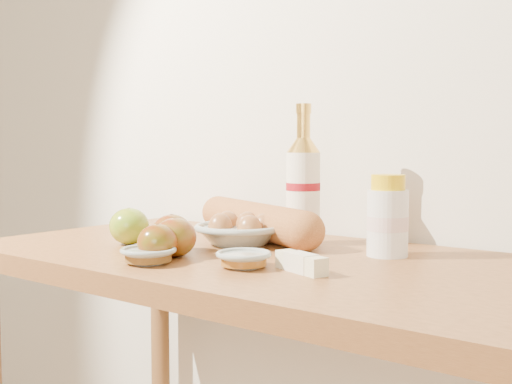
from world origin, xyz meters
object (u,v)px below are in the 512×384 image
bourbon_bottle (303,187)px  egg_bowl (240,232)px  cream_bottle (388,218)px  baguette (256,220)px  table (266,319)px

bourbon_bottle → egg_bowl: bearing=-156.9°
cream_bottle → baguette: bearing=-165.3°
table → bourbon_bottle: bearing=95.6°
cream_bottle → bourbon_bottle: bearing=-167.1°
table → baguette: 0.27m
table → baguette: (-0.14, 0.15, 0.16)m
bourbon_bottle → cream_bottle: 0.21m
cream_bottle → baguette: (-0.33, 0.03, -0.03)m
table → bourbon_bottle: bourbon_bottle is taller
baguette → egg_bowl: bearing=-49.2°
table → bourbon_bottle: size_ratio=4.13×
cream_bottle → baguette: 0.33m
baguette → bourbon_bottle: bearing=21.4°
egg_bowl → table: bearing=-29.5°
egg_bowl → cream_bottle: bearing=11.0°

